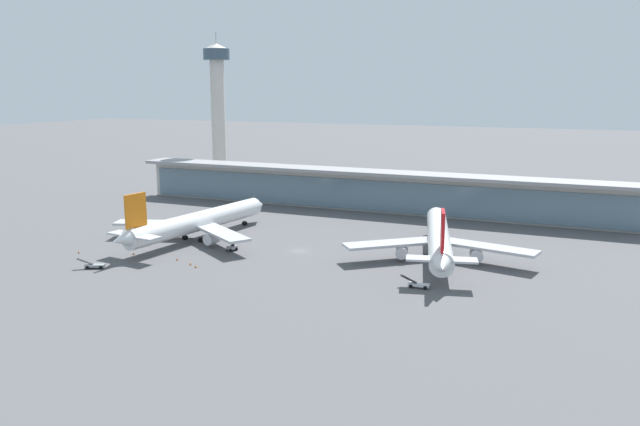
# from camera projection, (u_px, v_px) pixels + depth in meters

# --- Properties ---
(ground_plane) EXTENTS (1200.00, 1200.00, 0.00)m
(ground_plane) POSITION_uv_depth(u_px,v_px,m) (299.00, 251.00, 175.03)
(ground_plane) COLOR #515154
(airliner_left_stand) EXTENTS (50.45, 66.09, 17.61)m
(airliner_left_stand) POSITION_uv_depth(u_px,v_px,m) (196.00, 222.00, 186.62)
(airliner_left_stand) COLOR white
(airliner_left_stand) RESTS_ON ground
(airliner_centre_stand) EXTENTS (49.38, 65.32, 17.61)m
(airliner_centre_stand) POSITION_uv_depth(u_px,v_px,m) (439.00, 238.00, 166.37)
(airliner_centre_stand) COLOR white
(airliner_centre_stand) RESTS_ON ground
(service_truck_near_nose_grey) EXTENTS (6.72, 4.15, 2.70)m
(service_truck_near_nose_grey) POSITION_uv_depth(u_px,v_px,m) (94.00, 265.00, 157.87)
(service_truck_near_nose_grey) COLOR gray
(service_truck_near_nose_grey) RESTS_ON ground
(service_truck_under_wing_white) EXTENTS (6.84, 2.05, 2.70)m
(service_truck_under_wing_white) POSITION_uv_depth(u_px,v_px,m) (418.00, 284.00, 142.53)
(service_truck_under_wing_white) COLOR silver
(service_truck_under_wing_white) RESTS_ON ground
(service_truck_mid_apron_grey) EXTENTS (2.82, 3.32, 2.05)m
(service_truck_mid_apron_grey) POSITION_uv_depth(u_px,v_px,m) (232.00, 248.00, 174.98)
(service_truck_mid_apron_grey) COLOR gray
(service_truck_mid_apron_grey) RESTS_ON ground
(terminal_building) EXTENTS (194.38, 12.80, 15.20)m
(terminal_building) POSITION_uv_depth(u_px,v_px,m) (372.00, 190.00, 231.55)
(terminal_building) COLOR beige
(terminal_building) RESTS_ON ground
(control_tower) EXTENTS (12.00, 12.00, 70.00)m
(control_tower) POSITION_uv_depth(u_px,v_px,m) (218.00, 103.00, 286.71)
(control_tower) COLOR beige
(control_tower) RESTS_ON ground
(safety_cone_alpha) EXTENTS (0.62, 0.62, 0.70)m
(safety_cone_alpha) POSITION_uv_depth(u_px,v_px,m) (134.00, 253.00, 171.20)
(safety_cone_alpha) COLOR orange
(safety_cone_alpha) RESTS_ON ground
(safety_cone_bravo) EXTENTS (0.62, 0.62, 0.70)m
(safety_cone_bravo) POSITION_uv_depth(u_px,v_px,m) (190.00, 264.00, 160.99)
(safety_cone_bravo) COLOR orange
(safety_cone_bravo) RESTS_ON ground
(safety_cone_charlie) EXTENTS (0.62, 0.62, 0.70)m
(safety_cone_charlie) POSITION_uv_depth(u_px,v_px,m) (196.00, 266.00, 158.59)
(safety_cone_charlie) COLOR orange
(safety_cone_charlie) RESTS_ON ground
(safety_cone_delta) EXTENTS (0.62, 0.62, 0.70)m
(safety_cone_delta) POSITION_uv_depth(u_px,v_px,m) (177.00, 259.00, 165.49)
(safety_cone_delta) COLOR orange
(safety_cone_delta) RESTS_ON ground
(safety_cone_echo) EXTENTS (0.62, 0.62, 0.70)m
(safety_cone_echo) POSITION_uv_depth(u_px,v_px,m) (79.00, 252.00, 172.48)
(safety_cone_echo) COLOR orange
(safety_cone_echo) RESTS_ON ground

